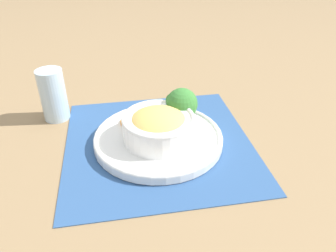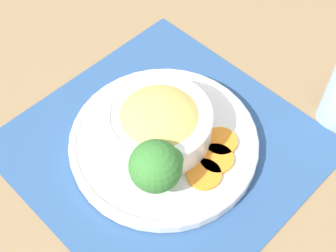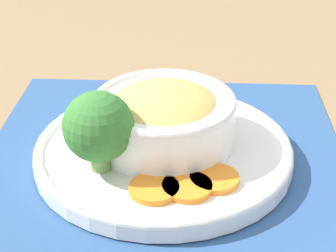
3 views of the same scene
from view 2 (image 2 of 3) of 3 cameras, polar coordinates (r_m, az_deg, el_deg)
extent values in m
plane|color=#8C704C|center=(0.71, -0.50, -2.55)|extent=(4.00, 4.00, 0.00)
cube|color=#2D5184|center=(0.71, -0.50, -2.47)|extent=(0.43, 0.43, 0.00)
cylinder|color=white|center=(0.70, -0.50, -2.01)|extent=(0.28, 0.28, 0.02)
torus|color=white|center=(0.70, -0.51, -1.64)|extent=(0.28, 0.28, 0.01)
cylinder|color=white|center=(0.68, -0.95, 0.17)|extent=(0.15, 0.15, 0.05)
torus|color=white|center=(0.66, -0.98, 1.49)|extent=(0.16, 0.16, 0.01)
ellipsoid|color=#E0B75B|center=(0.67, -0.97, 0.82)|extent=(0.13, 0.13, 0.06)
cylinder|color=#759E51|center=(0.65, -1.46, -6.68)|extent=(0.02, 0.02, 0.02)
sphere|color=#387A33|center=(0.61, -1.54, -4.92)|extent=(0.07, 0.07, 0.07)
sphere|color=#387A33|center=(0.61, 0.41, -4.12)|extent=(0.03, 0.03, 0.03)
sphere|color=#387A33|center=(0.61, -3.28, -5.30)|extent=(0.03, 0.03, 0.03)
cylinder|color=orange|center=(0.66, 4.49, -5.85)|extent=(0.05, 0.05, 0.01)
cylinder|color=orange|center=(0.68, 5.93, -4.00)|extent=(0.05, 0.05, 0.01)
cylinder|color=orange|center=(0.69, 6.43, -1.90)|extent=(0.05, 0.05, 0.01)
camera|label=1|loc=(0.96, -29.64, 38.95)|focal=35.00mm
camera|label=3|loc=(0.47, 59.49, -13.57)|focal=60.00mm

